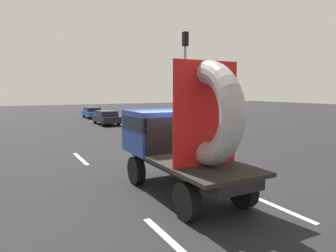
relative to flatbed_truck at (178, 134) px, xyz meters
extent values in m
plane|color=black|center=(0.39, 0.22, -1.75)|extent=(120.00, 120.00, 0.00)
cylinder|color=black|center=(-0.85, 1.22, -1.30)|extent=(0.28, 0.91, 0.91)
cylinder|color=black|center=(0.85, 1.22, -1.30)|extent=(0.28, 0.91, 0.91)
cylinder|color=black|center=(-0.85, -1.89, -1.30)|extent=(0.28, 0.91, 0.91)
cylinder|color=black|center=(0.85, -1.89, -1.30)|extent=(0.28, 0.91, 0.91)
cube|color=black|center=(0.00, -0.36, -0.86)|extent=(1.30, 4.96, 0.25)
cube|color=navy|center=(0.00, 1.22, -0.06)|extent=(2.00, 1.79, 1.35)
cube|color=black|center=(0.00, 1.17, 0.24)|extent=(2.02, 1.70, 0.44)
cube|color=black|center=(0.00, -1.26, -0.68)|extent=(2.00, 3.17, 0.10)
cube|color=black|center=(0.00, 0.28, -0.08)|extent=(1.80, 0.08, 1.10)
torus|color=#9E9EA3|center=(0.00, -1.41, 0.69)|extent=(0.59, 2.64, 2.64)
cube|color=red|center=(0.00, -1.41, 0.69)|extent=(1.90, 0.03, 2.64)
cylinder|color=black|center=(2.61, 19.84, -1.46)|extent=(0.20, 0.58, 0.58)
cylinder|color=black|center=(4.03, 19.84, -1.46)|extent=(0.20, 0.58, 0.58)
cylinder|color=black|center=(2.61, 17.40, -1.46)|extent=(0.20, 0.58, 0.58)
cylinder|color=black|center=(4.03, 17.40, -1.46)|extent=(0.20, 0.58, 0.58)
cube|color=black|center=(3.32, 18.62, -1.21)|extent=(1.64, 3.82, 0.50)
cube|color=black|center=(3.32, 18.53, -0.73)|extent=(1.47, 2.14, 0.46)
cylinder|color=gray|center=(6.04, 9.63, 1.20)|extent=(0.16, 0.16, 5.90)
cube|color=black|center=(6.04, 9.63, 4.60)|extent=(0.30, 0.36, 0.90)
sphere|color=#19D833|center=(6.21, 9.63, 4.88)|extent=(0.20, 0.20, 0.20)
cube|color=beige|center=(-1.66, -2.60, -1.75)|extent=(0.16, 2.39, 0.01)
cube|color=beige|center=(-1.66, 5.82, -1.75)|extent=(0.16, 2.61, 0.01)
cube|color=beige|center=(1.66, -2.22, -1.75)|extent=(0.16, 2.55, 0.01)
cube|color=beige|center=(1.66, 6.03, -1.75)|extent=(0.16, 2.20, 0.01)
cylinder|color=black|center=(4.49, 24.52, -1.47)|extent=(0.19, 0.56, 0.56)
cylinder|color=black|center=(3.14, 24.52, -1.47)|extent=(0.19, 0.56, 0.56)
cylinder|color=black|center=(4.49, 26.85, -1.47)|extent=(0.19, 0.56, 0.56)
cylinder|color=black|center=(3.14, 26.85, -1.47)|extent=(0.19, 0.56, 0.56)
cube|color=#194C99|center=(3.82, 25.68, -1.24)|extent=(1.56, 3.65, 0.48)
cube|color=black|center=(3.82, 25.77, -0.78)|extent=(1.41, 2.04, 0.43)
camera|label=1|loc=(-4.42, -7.69, 1.26)|focal=32.44mm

